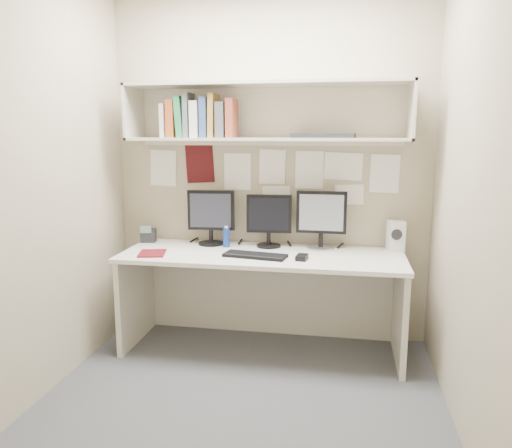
% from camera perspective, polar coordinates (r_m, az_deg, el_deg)
% --- Properties ---
extents(floor, '(2.40, 2.00, 0.01)m').
position_cam_1_polar(floor, '(3.23, -1.32, -18.81)').
color(floor, '#444449').
rests_on(floor, ground).
extents(wall_back, '(2.40, 0.02, 2.60)m').
position_cam_1_polar(wall_back, '(3.81, 1.59, 6.26)').
color(wall_back, tan).
rests_on(wall_back, ground).
extents(wall_front, '(2.40, 0.02, 2.60)m').
position_cam_1_polar(wall_front, '(1.87, -7.57, 1.74)').
color(wall_front, tan).
rests_on(wall_front, ground).
extents(wall_left, '(0.02, 2.00, 2.60)m').
position_cam_1_polar(wall_left, '(3.29, -22.45, 4.79)').
color(wall_left, tan).
rests_on(wall_left, ground).
extents(wall_right, '(0.02, 2.00, 2.60)m').
position_cam_1_polar(wall_right, '(2.85, 23.02, 3.98)').
color(wall_right, tan).
rests_on(wall_right, ground).
extents(desk, '(2.00, 0.70, 0.73)m').
position_cam_1_polar(desk, '(3.66, 0.69, -8.87)').
color(desk, silver).
rests_on(desk, floor).
extents(overhead_hutch, '(2.00, 0.38, 0.40)m').
position_cam_1_polar(overhead_hutch, '(3.67, 1.29, 12.66)').
color(overhead_hutch, beige).
rests_on(overhead_hutch, wall_back).
extents(pinned_papers, '(1.92, 0.01, 0.48)m').
position_cam_1_polar(pinned_papers, '(3.81, 1.57, 5.50)').
color(pinned_papers, white).
rests_on(pinned_papers, wall_back).
extents(monitor_left, '(0.36, 0.20, 0.42)m').
position_cam_1_polar(monitor_left, '(3.82, -5.16, 1.08)').
color(monitor_left, black).
rests_on(monitor_left, desk).
extents(monitor_center, '(0.34, 0.18, 0.39)m').
position_cam_1_polar(monitor_center, '(3.73, 1.49, 0.71)').
color(monitor_center, black).
rests_on(monitor_center, desk).
extents(monitor_right, '(0.37, 0.20, 0.43)m').
position_cam_1_polar(monitor_right, '(3.69, 7.47, 0.78)').
color(monitor_right, '#A5A5AA').
rests_on(monitor_right, desk).
extents(keyboard, '(0.45, 0.22, 0.02)m').
position_cam_1_polar(keyboard, '(3.45, -0.10, -3.62)').
color(keyboard, black).
rests_on(keyboard, desk).
extents(mouse, '(0.08, 0.12, 0.03)m').
position_cam_1_polar(mouse, '(3.39, 5.27, -3.81)').
color(mouse, black).
rests_on(mouse, desk).
extents(speaker, '(0.13, 0.13, 0.22)m').
position_cam_1_polar(speaker, '(3.74, 15.68, -1.32)').
color(speaker, silver).
rests_on(speaker, desk).
extents(blue_bottle, '(0.05, 0.05, 0.16)m').
position_cam_1_polar(blue_bottle, '(3.74, -3.41, -1.50)').
color(blue_bottle, navy).
rests_on(blue_bottle, desk).
extents(maroon_notebook, '(0.22, 0.25, 0.01)m').
position_cam_1_polar(maroon_notebook, '(3.61, -11.79, -3.30)').
color(maroon_notebook, '#5E1016').
rests_on(maroon_notebook, desk).
extents(desk_phone, '(0.13, 0.12, 0.14)m').
position_cam_1_polar(desk_phone, '(4.00, -12.20, -1.25)').
color(desk_phone, black).
rests_on(desk_phone, desk).
extents(book_stack, '(0.53, 0.20, 0.32)m').
position_cam_1_polar(book_stack, '(3.68, -6.47, 11.92)').
color(book_stack, '#BAB8B3').
rests_on(book_stack, overhead_hutch).
extents(hutch_tray, '(0.45, 0.22, 0.03)m').
position_cam_1_polar(hutch_tray, '(3.57, 7.69, 9.99)').
color(hutch_tray, black).
rests_on(hutch_tray, overhead_hutch).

